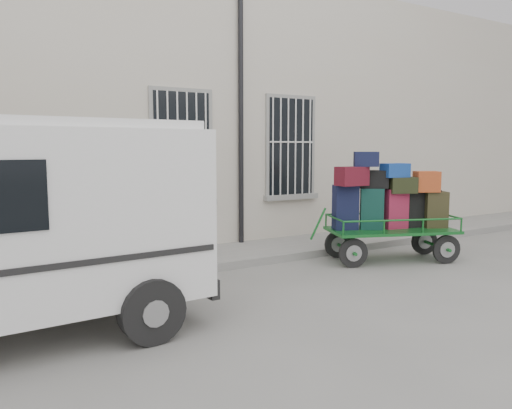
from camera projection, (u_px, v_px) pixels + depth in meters
name	position (u px, v px, depth m)	size (l,w,h in m)	color
ground	(279.00, 286.00, 8.08)	(80.00, 80.00, 0.00)	slate
building	(157.00, 117.00, 12.41)	(24.00, 5.15, 6.00)	beige
sidewalk	(218.00, 256.00, 9.94)	(24.00, 1.70, 0.15)	gray
luggage_cart	(389.00, 207.00, 9.80)	(2.91, 1.92, 2.16)	black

